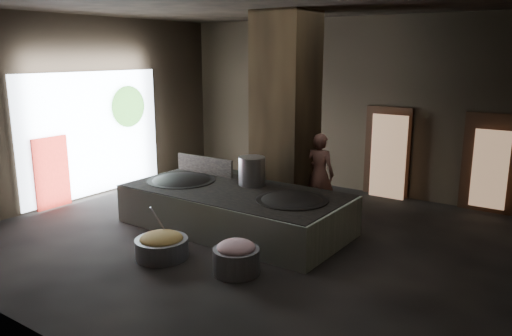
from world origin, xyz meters
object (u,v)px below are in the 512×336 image
Objects in this scene: cook at (319,174)px; stock_pot at (252,171)px; wok_right at (292,204)px; hearth_platform at (235,209)px; veg_basin at (162,248)px; meat_basin at (236,261)px; wok_left at (181,184)px.

stock_pot is at bearing 47.92° from cook.
cook is at bearing 101.16° from wok_right.
stock_pot reaches higher than hearth_platform.
meat_basin is (1.50, 0.24, 0.04)m from veg_basin.
wok_left is 1.07× the size of wok_right.
wok_right is 2.25× the size of stock_pot.
wok_left is 1.66m from stock_pot.
meat_basin is at bearing 9.07° from veg_basin.
veg_basin is (-0.20, -2.53, -0.96)m from stock_pot.
wok_right is 2.59m from veg_basin.
wok_right is at bearing 53.61° from veg_basin.
wok_right reaches higher than meat_basin.
hearth_platform is 2.21m from meat_basin.
cook is at bearing 62.02° from hearth_platform.
wok_left is 3.32m from meat_basin.
wok_left is at bearing -177.95° from wok_right.
cook is (-0.35, 1.80, 0.18)m from wok_right.
cook reaches higher than wok_left.
meat_basin is at bearing -31.14° from wok_left.
cook reaches higher than stock_pot.
cook is at bearing 37.80° from wok_left.
cook is 2.39× the size of meat_basin.
wok_left is 2.80m from wok_right.
hearth_platform is 3.41× the size of wok_right.
wok_left is 2.40m from veg_basin.
veg_basin is at bearing -170.93° from meat_basin.
stock_pot is at bearing 21.80° from wok_left.
veg_basin is at bearing 67.39° from cook.
wok_right is (2.80, 0.10, 0.00)m from wok_left.
hearth_platform is at bearing -95.19° from stock_pot.
veg_basin is 1.22× the size of meat_basin.
stock_pot is (1.50, 0.60, 0.38)m from wok_left.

